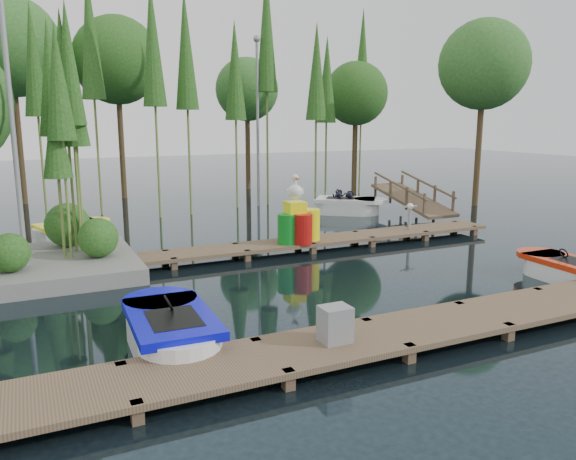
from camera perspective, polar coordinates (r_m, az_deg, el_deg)
name	(u,v)px	position (r m, az deg, el deg)	size (l,w,h in m)	color
ground_plane	(278,280)	(13.63, -1.01, -5.09)	(90.00, 90.00, 0.00)	#1A2830
near_dock	(387,335)	(9.85, 10.00, -10.45)	(18.00, 1.50, 0.50)	brown
far_dock	(274,246)	(16.17, -1.42, -1.60)	(15.00, 1.20, 0.50)	brown
tree_screen	(111,56)	(22.87, -17.53, 16.54)	(34.42, 18.53, 10.31)	#49361F
lamp_island	(10,99)	(14.42, -26.41, 11.80)	(0.30, 0.30, 7.25)	gray
lamp_rear	(258,108)	(24.76, -3.12, 12.30)	(0.30, 0.30, 7.25)	gray
ramp	(413,199)	(23.59, 12.57, 3.14)	(1.50, 3.94, 1.49)	brown
boat_blue	(171,332)	(9.89, -11.81, -10.07)	(1.45, 3.02, 1.00)	white
boat_red	(565,270)	(15.11, 26.32, -3.69)	(1.21, 2.54, 0.84)	white
boat_yellow_far	(70,231)	(19.47, -21.28, -0.05)	(2.72, 1.84, 1.25)	white
boat_white_far	(347,206)	(22.99, 6.03, 2.46)	(3.23, 2.86, 1.42)	white
utility_cabinet	(335,324)	(9.20, 4.80, -9.50)	(0.48, 0.41, 0.59)	gray
yellow_barrel	(310,225)	(16.55, 2.21, 0.56)	(0.61, 0.61, 0.92)	#FBF60D
drum_cluster	(297,223)	(16.17, 0.88, 0.75)	(1.15, 1.05, 1.98)	#0E7E1E
seagull_post	(410,212)	(18.47, 12.28, 1.83)	(0.54, 0.29, 0.86)	gray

